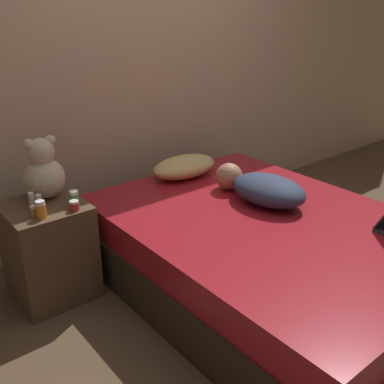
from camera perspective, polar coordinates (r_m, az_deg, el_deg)
name	(u,v)px	position (r m, az deg, el deg)	size (l,w,h in m)	color
ground_plane	(262,288)	(2.95, 8.92, -11.92)	(12.00, 12.00, 0.00)	brown
wall_back	(140,58)	(3.46, -6.62, 16.58)	(8.00, 0.06, 2.60)	tan
bed	(265,254)	(2.82, 9.23, -7.84)	(1.52, 2.08, 0.49)	#2D2319
nightstand	(49,250)	(2.85, -17.69, -7.06)	(0.45, 0.46, 0.60)	brown
pillow	(184,167)	(3.28, -0.96, 3.25)	(0.52, 0.30, 0.15)	tan
person_lying	(262,188)	(2.90, 8.89, 0.55)	(0.39, 0.69, 0.18)	#2D3851
teddy_bear	(43,172)	(2.77, -18.34, 2.47)	(0.24, 0.24, 0.37)	beige
bottle_clear	(32,201)	(2.67, -19.66, -1.10)	(0.03, 0.03, 0.10)	silver
bottle_orange	(41,210)	(2.55, -18.64, -2.13)	(0.05, 0.05, 0.10)	orange
bottle_green	(74,198)	(2.66, -14.75, -0.75)	(0.05, 0.05, 0.09)	#3D8E4C
bottle_red	(74,206)	(2.60, -14.71, -1.68)	(0.06, 0.06, 0.06)	#B72D2D
bottle_white	(39,202)	(2.65, -18.84, -1.26)	(0.03, 0.03, 0.09)	white
bottle_amber	(34,211)	(2.59, -19.45, -2.31)	(0.03, 0.03, 0.06)	gold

